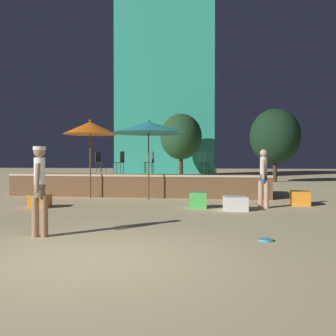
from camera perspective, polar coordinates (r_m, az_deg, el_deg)
ground_plane at (r=5.55m, az=-12.49°, el=-13.54°), size 120.00×120.00×0.00m
wooden_deck at (r=15.53m, az=-3.93°, el=-2.56°), size 10.16×2.95×0.88m
patio_umbrella_0 at (r=14.28m, az=-11.77°, el=5.97°), size 2.01×2.01×2.93m
patio_umbrella_1 at (r=13.49m, az=-2.99°, el=6.20°), size 2.68×2.68×2.88m
cube_seat_1 at (r=11.85m, az=-18.94°, el=-4.77°), size 0.60×0.60×0.39m
cube_seat_2 at (r=12.46m, az=19.48°, el=-4.36°), size 0.59×0.59×0.45m
cube_seat_3 at (r=10.76m, az=10.23°, el=-5.32°), size 0.71×0.71×0.39m
cube_seat_4 at (r=11.11m, az=4.58°, el=-4.90°), size 0.54×0.54×0.47m
person_0 at (r=7.25m, az=-18.97°, el=-2.66°), size 0.29×0.49×1.67m
person_1 at (r=11.33m, az=14.36°, el=-1.21°), size 0.30×0.51×1.74m
bistro_chair_0 at (r=16.82m, az=-10.42°, el=1.19°), size 0.44×0.43×0.90m
bistro_chair_1 at (r=16.03m, az=5.45°, el=1.20°), size 0.45×0.45×0.90m
bistro_chair_2 at (r=15.35m, az=-7.25°, el=1.20°), size 0.48×0.48×0.90m
bistro_chair_3 at (r=15.43m, az=-2.59°, el=1.21°), size 0.44×0.44×0.90m
frisbee_disc at (r=6.87m, az=14.73°, el=-10.55°), size 0.25×0.25×0.03m
background_tree_0 at (r=26.99m, az=2.00°, el=4.78°), size 2.99×2.99×4.77m
background_tree_1 at (r=25.36m, az=16.01°, el=4.66°), size 3.25×3.25×4.77m
distant_building at (r=32.73m, az=0.01°, el=11.62°), size 8.13×4.86×14.70m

